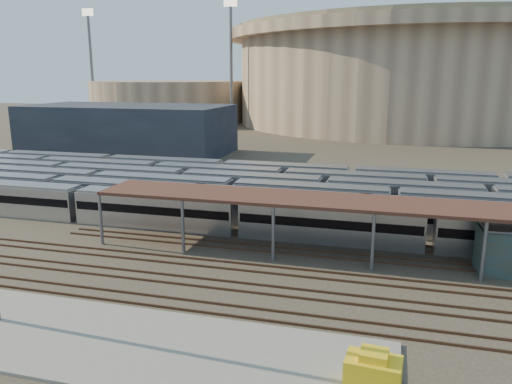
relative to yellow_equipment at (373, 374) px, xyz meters
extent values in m
plane|color=#383026|center=(-18.50, 15.79, -1.09)|extent=(420.00, 420.00, 0.00)
cube|color=gray|center=(-23.50, 0.79, -0.99)|extent=(50.00, 9.00, 0.20)
cube|color=#BDBCC2|center=(-14.62, 23.79, 0.71)|extent=(112.00, 2.90, 3.60)
cube|color=#BDBCC2|center=(-20.87, 27.99, 0.71)|extent=(112.00, 2.90, 3.60)
cube|color=#BDBCC2|center=(-17.93, 32.19, 0.71)|extent=(112.00, 2.90, 3.60)
cube|color=#BDBCC2|center=(-26.28, 36.39, 0.71)|extent=(112.00, 2.90, 3.60)
cube|color=#BDBCC2|center=(-13.59, 40.59, 0.71)|extent=(112.00, 2.90, 3.60)
cube|color=#BDBCC2|center=(-23.62, 44.79, 0.71)|extent=(112.00, 2.90, 3.60)
cylinder|color=slate|center=(-26.50, 17.09, 1.41)|extent=(0.30, 0.30, 5.00)
cylinder|color=slate|center=(-26.50, 22.49, 1.41)|extent=(0.30, 0.30, 5.00)
cylinder|color=slate|center=(-17.93, 17.09, 1.41)|extent=(0.30, 0.30, 5.00)
cylinder|color=slate|center=(-17.93, 22.49, 1.41)|extent=(0.30, 0.30, 5.00)
cylinder|color=slate|center=(-9.36, 17.09, 1.41)|extent=(0.30, 0.30, 5.00)
cylinder|color=slate|center=(-9.36, 22.49, 1.41)|extent=(0.30, 0.30, 5.00)
cylinder|color=slate|center=(-0.79, 17.09, 1.41)|extent=(0.30, 0.30, 5.00)
cylinder|color=slate|center=(-0.79, 22.49, 1.41)|extent=(0.30, 0.30, 5.00)
cylinder|color=slate|center=(7.79, 17.09, 1.41)|extent=(0.30, 0.30, 5.00)
cylinder|color=slate|center=(7.79, 22.49, 1.41)|extent=(0.30, 0.30, 5.00)
cube|color=#331A15|center=(3.50, 19.79, 4.06)|extent=(60.00, 6.00, 0.30)
cube|color=#4C3323|center=(-18.50, 14.04, -1.00)|extent=(170.00, 0.12, 0.18)
cube|color=#4C3323|center=(-18.50, 15.54, -1.00)|extent=(170.00, 0.12, 0.18)
cube|color=#4C3323|center=(-18.50, 10.04, -1.00)|extent=(170.00, 0.12, 0.18)
cube|color=#4C3323|center=(-18.50, 11.54, -1.00)|extent=(170.00, 0.12, 0.18)
cube|color=#4C3323|center=(-18.50, 6.04, -1.00)|extent=(170.00, 0.12, 0.18)
cube|color=#4C3323|center=(-18.50, 7.54, -1.00)|extent=(170.00, 0.12, 0.18)
cylinder|color=tan|center=(6.50, 155.79, 12.91)|extent=(116.00, 116.00, 28.00)
cylinder|color=tan|center=(6.50, 155.79, 28.41)|extent=(124.00, 124.00, 3.00)
cylinder|color=#6B654C|center=(6.50, 155.79, 30.66)|extent=(120.00, 120.00, 1.50)
cylinder|color=tan|center=(-78.50, 145.79, 5.91)|extent=(56.00, 56.00, 14.00)
cube|color=#1E232D|center=(-53.50, 70.79, 3.91)|extent=(42.00, 20.00, 10.00)
cylinder|color=slate|center=(-48.50, 125.79, 16.91)|extent=(1.00, 1.00, 36.00)
cube|color=#FFF2CC|center=(-48.50, 125.79, 36.11)|extent=(4.00, 0.60, 2.40)
cylinder|color=slate|center=(-103.50, 135.79, 16.91)|extent=(1.00, 1.00, 36.00)
cube|color=#FFF2CC|center=(-103.50, 135.79, 36.11)|extent=(4.00, 0.60, 2.40)
cylinder|color=slate|center=(-28.50, 175.79, 16.91)|extent=(1.00, 1.00, 36.00)
cube|color=#FFF2CC|center=(-28.50, 175.79, 36.11)|extent=(4.00, 0.60, 2.40)
cube|color=gold|center=(0.00, 0.00, 0.00)|extent=(2.98, 2.01, 1.77)
camera|label=1|loc=(0.21, -23.64, 15.04)|focal=35.00mm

